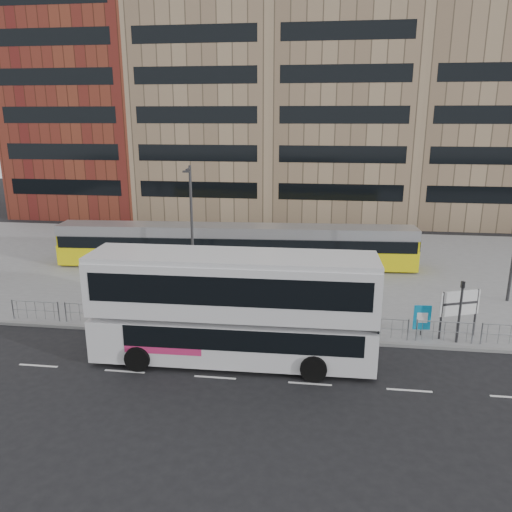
# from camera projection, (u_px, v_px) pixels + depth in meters

# --- Properties ---
(ground) EXTENTS (120.00, 120.00, 0.00)m
(ground) POSITION_uv_depth(u_px,v_px,m) (271.00, 340.00, 24.69)
(ground) COLOR black
(ground) RESTS_ON ground
(plaza) EXTENTS (64.00, 24.00, 0.15)m
(plaza) POSITION_uv_depth(u_px,v_px,m) (288.00, 268.00, 36.12)
(plaza) COLOR gray
(plaza) RESTS_ON ground
(kerb) EXTENTS (64.00, 0.25, 0.17)m
(kerb) POSITION_uv_depth(u_px,v_px,m) (272.00, 338.00, 24.71)
(kerb) COLOR gray
(kerb) RESTS_ON ground
(building_row) EXTENTS (70.40, 18.40, 31.20)m
(building_row) POSITION_uv_depth(u_px,v_px,m) (319.00, 95.00, 53.72)
(building_row) COLOR brown
(building_row) RESTS_ON ground
(pedestrian_barrier) EXTENTS (32.07, 0.07, 1.10)m
(pedestrian_barrier) POSITION_uv_depth(u_px,v_px,m) (313.00, 319.00, 24.65)
(pedestrian_barrier) COLOR gray
(pedestrian_barrier) RESTS_ON plaza
(road_markings) EXTENTS (62.00, 0.12, 0.01)m
(road_markings) POSITION_uv_depth(u_px,v_px,m) (286.00, 382.00, 20.74)
(road_markings) COLOR white
(road_markings) RESTS_ON ground
(double_decker_bus) EXTENTS (12.47, 3.35, 4.97)m
(double_decker_bus) POSITION_uv_depth(u_px,v_px,m) (233.00, 305.00, 21.92)
(double_decker_bus) COLOR silver
(double_decker_bus) RESTS_ON ground
(tram) EXTENTS (25.70, 4.02, 3.02)m
(tram) POSITION_uv_depth(u_px,v_px,m) (235.00, 246.00, 35.95)
(tram) COLOR yellow
(tram) RESTS_ON plaza
(station_sign) EXTENTS (2.00, 0.80, 2.41)m
(station_sign) POSITION_uv_depth(u_px,v_px,m) (460.00, 305.00, 24.21)
(station_sign) COLOR #2D2D30
(station_sign) RESTS_ON plaza
(ad_panel) EXTENTS (0.84, 0.12, 1.58)m
(ad_panel) POSITION_uv_depth(u_px,v_px,m) (422.00, 318.00, 24.60)
(ad_panel) COLOR #2D2D30
(ad_panel) RESTS_ON plaza
(pedestrian) EXTENTS (0.52, 0.73, 1.90)m
(pedestrian) POSITION_uv_depth(u_px,v_px,m) (202.00, 266.00, 32.94)
(pedestrian) COLOR black
(pedestrian) RESTS_ON plaza
(traffic_light_west) EXTENTS (0.20, 0.23, 3.10)m
(traffic_light_west) POSITION_uv_depth(u_px,v_px,m) (191.00, 286.00, 25.99)
(traffic_light_west) COLOR #2D2D30
(traffic_light_west) RESTS_ON plaza
(traffic_light_east) EXTENTS (0.21, 0.23, 3.10)m
(traffic_light_east) POSITION_uv_depth(u_px,v_px,m) (461.00, 304.00, 23.55)
(traffic_light_east) COLOR #2D2D30
(traffic_light_east) RESTS_ON plaza
(lamp_post_west) EXTENTS (0.45, 1.04, 7.52)m
(lamp_post_west) POSITION_uv_depth(u_px,v_px,m) (191.00, 218.00, 32.44)
(lamp_post_west) COLOR #2D2D30
(lamp_post_west) RESTS_ON plaza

